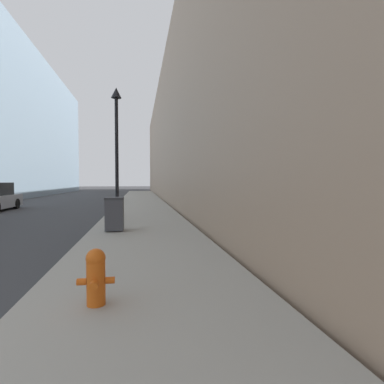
# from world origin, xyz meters

# --- Properties ---
(sidewalk_right) EXTENTS (3.60, 60.00, 0.13)m
(sidewalk_right) POSITION_xyz_m (5.95, 18.00, 0.07)
(sidewalk_right) COLOR #9E998E
(sidewalk_right) RESTS_ON ground
(building_right_stone) EXTENTS (12.00, 60.00, 12.17)m
(building_right_stone) POSITION_xyz_m (13.85, 26.00, 6.09)
(building_right_stone) COLOR #9E7F66
(building_right_stone) RESTS_ON ground
(fire_hydrant) EXTENTS (0.48, 0.37, 0.75)m
(fire_hydrant) POSITION_xyz_m (5.22, 1.88, 0.53)
(fire_hydrant) COLOR #D15614
(fire_hydrant) RESTS_ON sidewalk_right
(trash_bin) EXTENTS (0.59, 0.67, 1.11)m
(trash_bin) POSITION_xyz_m (4.98, 7.91, 0.70)
(trash_bin) COLOR #3D3D42
(trash_bin) RESTS_ON sidewalk_right
(lamppost) EXTENTS (0.44, 0.44, 5.65)m
(lamppost) POSITION_xyz_m (4.84, 11.16, 3.61)
(lamppost) COLOR black
(lamppost) RESTS_ON sidewalk_right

